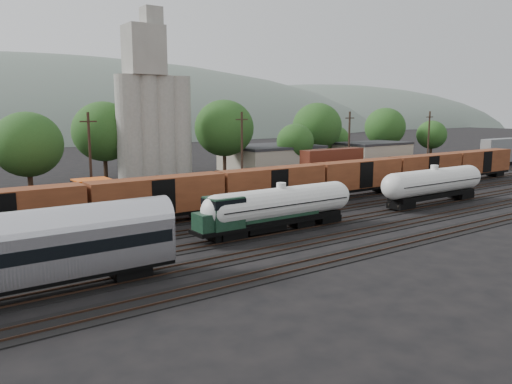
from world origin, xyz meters
TOP-DOWN VIEW (x-y plane):
  - ground at (0.00, 0.00)m, footprint 600.00×600.00m
  - tracks at (0.00, 0.00)m, footprint 180.00×33.20m
  - green_locomotive at (-4.36, -5.00)m, footprint 15.27×2.69m
  - tank_car_a at (-1.29, -5.00)m, footprint 18.16×3.25m
  - tank_car_b at (23.95, -5.00)m, footprint 18.83×3.37m
  - orange_locomotive at (-11.03, 10.00)m, footprint 18.38×3.06m
  - boxcar_string at (-10.17, 5.00)m, footprint 138.20×2.90m
  - container_wall at (-6.17, 15.00)m, footprint 165.60×2.60m
  - grain_silo at (3.28, 36.00)m, footprint 13.40×5.00m
  - industrial_sheds at (6.63, 35.25)m, footprint 119.38×17.26m
  - tree_band at (-1.92, 36.50)m, footprint 165.74×21.06m
  - utility_poles at (0.00, 22.00)m, footprint 122.20×0.36m
  - distant_hills at (23.92, 260.00)m, footprint 860.00×286.00m

SIDE VIEW (x-z plane):
  - distant_hills at x=23.92m, z-range -85.56..44.44m
  - ground at x=0.00m, z-range 0.00..0.00m
  - tracks at x=0.00m, z-range -0.05..0.15m
  - green_locomotive at x=-4.36m, z-range 0.31..4.35m
  - industrial_sheds at x=6.63m, z-range 0.01..5.11m
  - container_wall at x=-6.17m, z-range -0.34..5.46m
  - orange_locomotive at x=-11.03m, z-range 0.32..4.91m
  - tank_car_a at x=-1.29m, z-range 0.44..5.20m
  - tank_car_b at x=23.95m, z-range 0.45..5.38m
  - boxcar_string at x=-10.17m, z-range 1.02..5.22m
  - utility_poles at x=0.00m, z-range 0.21..12.21m
  - tree_band at x=-1.92m, z-range 0.65..14.84m
  - grain_silo at x=3.28m, z-range -3.24..25.76m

